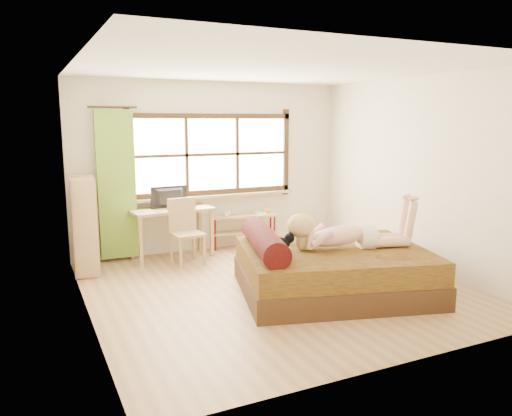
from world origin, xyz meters
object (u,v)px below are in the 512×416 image
chair (185,227)px  woman (347,221)px  kitten (278,242)px  desk (172,215)px  bed (329,269)px  bookshelf (85,225)px  pipe_shelf (244,223)px

chair → woman: bearing=-60.9°
kitten → desk: (-0.63, 2.29, -0.02)m
woman → kitten: woman is taller
woman → desk: size_ratio=1.22×
bed → bookshelf: size_ratio=1.97×
bed → bookshelf: bearing=156.6°
bed → kitten: bed is taller
desk → bookshelf: (-1.30, -0.28, 0.01)m
chair → bookshelf: 1.40m
kitten → bed: bearing=8.1°
pipe_shelf → bookshelf: size_ratio=0.85×
kitten → bookshelf: bookshelf is taller
bed → desk: 2.73m
bed → bookshelf: bookshelf is taller
bed → kitten: bearing=-171.9°
bookshelf → kitten: bearing=-41.3°
bed → pipe_shelf: (-0.03, 2.49, 0.10)m
woman → bookshelf: (-2.80, 2.15, -0.21)m
desk → pipe_shelf: size_ratio=1.13×
desk → chair: bearing=-80.7°
woman → desk: (-1.50, 2.44, -0.22)m
desk → woman: bearing=-63.4°
pipe_shelf → bookshelf: bearing=-161.4°
bed → kitten: size_ratio=7.84×
kitten → desk: bearing=120.8°
pipe_shelf → chair: bearing=-148.0°
desk → bookshelf: size_ratio=0.96×
desk → bookshelf: bearing=-172.8°
desk → bookshelf: bookshelf is taller
kitten → desk: 2.37m
bed → pipe_shelf: 2.49m
kitten → woman: bearing=5.6°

